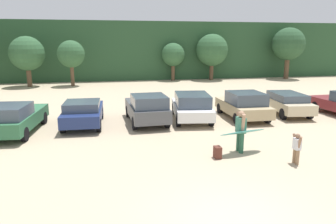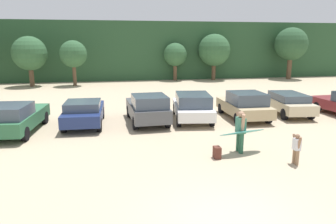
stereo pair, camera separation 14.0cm
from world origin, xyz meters
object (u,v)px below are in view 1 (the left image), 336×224
(person_child, at_px, (297,147))
(parked_car_forest_green, at_px, (15,118))
(parked_car_tan, at_px, (244,105))
(backpack_dropped, at_px, (218,152))
(parked_car_navy, at_px, (83,112))
(parked_car_champagne, at_px, (286,102))
(parked_car_dark_gray, at_px, (147,108))
(person_adult, at_px, (241,129))
(parked_car_white, at_px, (192,106))
(surfboard_teal, at_px, (243,132))

(person_child, bearing_deg, parked_car_forest_green, -27.03)
(parked_car_tan, relative_size, backpack_dropped, 9.39)
(parked_car_navy, bearing_deg, parked_car_champagne, -85.97)
(parked_car_navy, height_order, parked_car_tan, parked_car_tan)
(parked_car_forest_green, relative_size, backpack_dropped, 10.76)
(parked_car_dark_gray, xyz_separation_m, person_adult, (2.99, -5.28, 0.11))
(parked_car_dark_gray, relative_size, parked_car_white, 0.95)
(parked_car_navy, xyz_separation_m, person_child, (7.78, -7.04, -0.08))
(parked_car_champagne, distance_m, backpack_dropped, 9.19)
(parked_car_tan, xyz_separation_m, surfboard_teal, (-2.54, -5.45, 0.07))
(parked_car_tan, bearing_deg, person_adult, 156.08)
(parked_car_dark_gray, height_order, person_child, parked_car_dark_gray)
(parked_car_champagne, distance_m, surfboard_teal, 8.13)
(parked_car_tan, distance_m, backpack_dropped, 6.88)
(parked_car_white, xyz_separation_m, person_child, (1.91, -7.03, -0.17))
(parked_car_tan, bearing_deg, parked_car_forest_green, 95.53)
(parked_car_champagne, bearing_deg, parked_car_tan, 105.95)
(parked_car_white, xyz_separation_m, backpack_dropped, (-0.65, -5.93, -0.58))
(parked_car_dark_gray, bearing_deg, parked_car_tan, -91.88)
(parked_car_navy, distance_m, parked_car_dark_gray, 3.34)
(person_child, bearing_deg, backpack_dropped, -20.77)
(person_adult, bearing_deg, parked_car_champagne, -131.31)
(parked_car_champagne, xyz_separation_m, backpack_dropped, (-6.67, -6.30, -0.50))
(parked_car_navy, height_order, backpack_dropped, parked_car_navy)
(parked_car_dark_gray, xyz_separation_m, parked_car_tan, (5.56, 0.02, -0.04))
(parked_car_white, relative_size, person_child, 4.02)
(parked_car_dark_gray, distance_m, backpack_dropped, 6.10)
(parked_car_champagne, relative_size, person_adult, 2.64)
(parked_car_navy, distance_m, person_adult, 8.36)
(parked_car_forest_green, relative_size, parked_car_champagne, 1.10)
(parked_car_champagne, bearing_deg, parked_car_forest_green, 101.13)
(person_child, bearing_deg, parked_car_tan, -96.74)
(backpack_dropped, bearing_deg, parked_car_forest_green, 148.75)
(parked_car_navy, relative_size, parked_car_white, 0.95)
(surfboard_teal, bearing_deg, backpack_dropped, 4.40)
(parked_car_forest_green, bearing_deg, person_adult, -110.31)
(person_adult, xyz_separation_m, backpack_dropped, (-1.12, -0.49, -0.72))
(parked_car_white, height_order, person_adult, person_adult)
(parked_car_forest_green, bearing_deg, parked_car_dark_gray, -77.90)
(parked_car_white, relative_size, parked_car_champagne, 1.03)
(surfboard_teal, bearing_deg, parked_car_navy, -53.49)
(parked_car_navy, bearing_deg, backpack_dropped, -136.41)
(backpack_dropped, bearing_deg, parked_car_white, 83.71)
(parked_car_dark_gray, relative_size, parked_car_tan, 1.02)
(parked_car_navy, height_order, surfboard_teal, parked_car_navy)
(parked_car_forest_green, xyz_separation_m, parked_car_white, (8.93, 0.91, 0.03))
(parked_car_dark_gray, distance_m, parked_car_champagne, 8.57)
(parked_car_forest_green, bearing_deg, parked_car_white, -78.72)
(parked_car_dark_gray, distance_m, person_child, 8.18)
(parked_car_forest_green, bearing_deg, surfboard_teal, -110.99)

